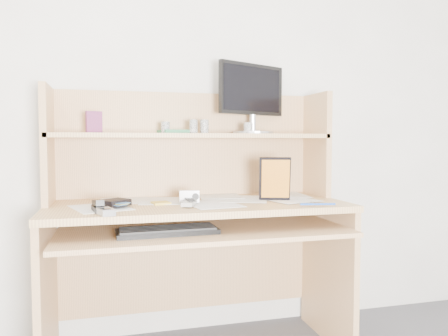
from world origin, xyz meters
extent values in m
cube|color=silver|center=(0.00, 1.80, 1.25)|extent=(3.60, 0.04, 2.50)
cube|color=tan|center=(0.00, 1.48, 0.73)|extent=(1.40, 0.60, 0.03)
cube|color=tan|center=(-0.68, 1.48, 0.36)|extent=(0.03, 0.56, 0.72)
cube|color=tan|center=(0.68, 1.48, 0.36)|extent=(0.03, 0.56, 0.72)
cube|color=tan|center=(0.00, 1.77, 0.34)|extent=(1.34, 0.02, 0.41)
cube|color=tan|center=(0.00, 1.36, 0.64)|extent=(1.28, 0.55, 0.02)
cube|color=tan|center=(0.00, 1.77, 1.02)|extent=(1.40, 0.02, 0.55)
cube|color=tan|center=(-0.68, 1.63, 1.02)|extent=(0.03, 0.30, 0.55)
cube|color=tan|center=(0.68, 1.63, 1.02)|extent=(0.03, 0.30, 0.55)
cube|color=tan|center=(0.00, 1.63, 1.07)|extent=(1.38, 0.30, 0.02)
cube|color=white|center=(0.00, 1.48, 0.75)|extent=(1.32, 0.54, 0.01)
cube|color=black|center=(-0.17, 1.28, 0.66)|extent=(0.43, 0.17, 0.02)
cube|color=black|center=(-0.17, 1.28, 0.68)|extent=(0.40, 0.16, 0.01)
cube|color=#9C9D98|center=(-0.06, 1.40, 0.76)|extent=(0.11, 0.18, 0.02)
cube|color=#A2A2A4|center=(-0.43, 1.22, 0.77)|extent=(0.08, 0.11, 0.03)
cube|color=black|center=(-0.46, 1.32, 0.78)|extent=(0.06, 0.15, 0.04)
cube|color=black|center=(-0.39, 1.43, 0.77)|extent=(0.14, 0.14, 0.03)
cube|color=yellow|center=(-0.18, 1.48, 0.76)|extent=(0.09, 0.09, 0.01)
cube|color=#A9A9AC|center=(-0.05, 1.46, 0.78)|extent=(0.10, 0.05, 0.06)
cube|color=black|center=(0.36, 1.42, 0.86)|extent=(0.15, 0.06, 0.21)
cylinder|color=#1847B9|center=(0.49, 1.22, 0.76)|extent=(0.16, 0.04, 0.01)
cube|color=#A52E16|center=(-0.48, 1.61, 1.13)|extent=(0.08, 0.05, 0.10)
cube|color=#2F773B|center=(-0.09, 1.67, 1.09)|extent=(0.16, 0.20, 0.02)
cylinder|color=black|center=(-0.14, 1.62, 1.11)|extent=(0.05, 0.05, 0.06)
cylinder|color=white|center=(0.06, 1.60, 1.12)|extent=(0.05, 0.05, 0.07)
cylinder|color=black|center=(0.28, 1.58, 1.11)|extent=(0.05, 0.05, 0.06)
cylinder|color=white|center=(0.00, 1.59, 1.12)|extent=(0.04, 0.04, 0.07)
cylinder|color=#AEAFB3|center=(0.33, 1.65, 1.09)|extent=(0.22, 0.22, 0.01)
cylinder|color=#AEAFB3|center=(0.33, 1.66, 1.14)|extent=(0.04, 0.04, 0.09)
cube|color=black|center=(0.33, 1.68, 1.32)|extent=(0.40, 0.20, 0.27)
cube|color=black|center=(0.33, 1.66, 1.32)|extent=(0.36, 0.16, 0.23)
camera|label=1|loc=(-0.41, -0.55, 1.04)|focal=35.00mm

